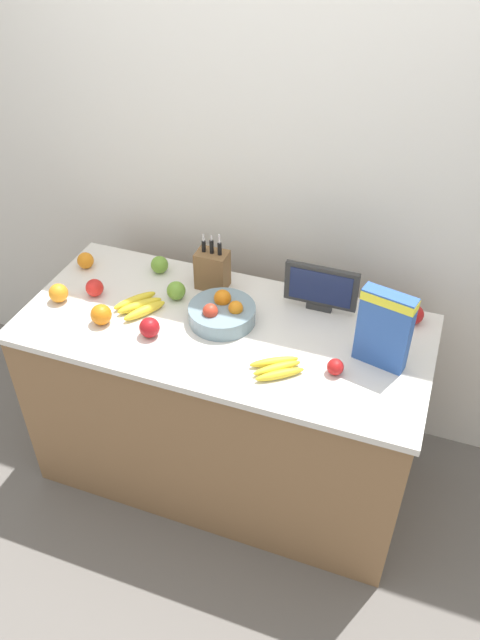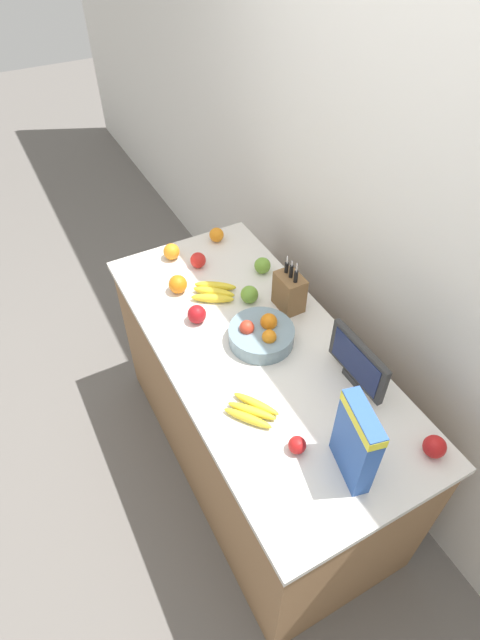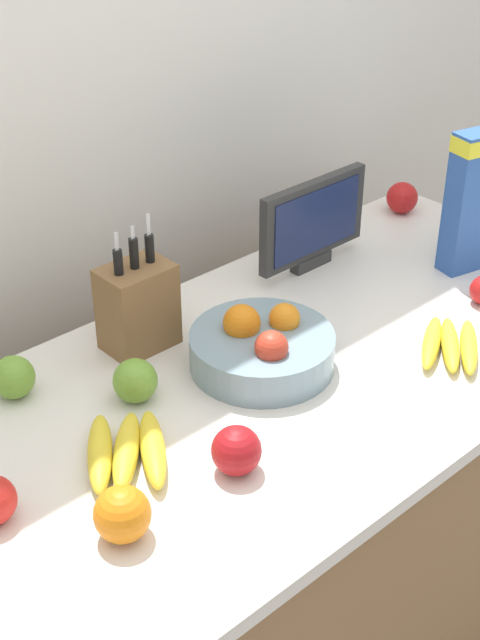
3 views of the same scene
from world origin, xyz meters
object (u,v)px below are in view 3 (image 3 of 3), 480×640
at_px(fruit_bowl, 262,347).
at_px(apple_by_knife_block, 402,198).
at_px(apple_leftmost, 13,377).
at_px(banana_bunch_left, 126,451).
at_px(banana_bunch_right, 450,344).
at_px(small_monitor, 313,222).
at_px(apple_middle, 236,450).
at_px(orange_near_bowl, 122,514).
at_px(knife_block, 138,306).
at_px(apple_rear, 135,381).

bearing_deg(fruit_bowl, apple_by_knife_block, 19.23).
bearing_deg(apple_leftmost, banana_bunch_left, -81.46).
xyz_separation_m(banana_bunch_right, apple_leftmost, (-0.71, 0.45, 0.02)).
bearing_deg(apple_by_knife_block, small_monitor, -172.83).
distance_m(small_monitor, banana_bunch_left, 0.77).
xyz_separation_m(small_monitor, apple_by_knife_block, (0.39, 0.05, -0.07)).
relative_size(apple_middle, orange_near_bowl, 0.95).
bearing_deg(apple_middle, apple_leftmost, 110.73).
xyz_separation_m(banana_bunch_right, apple_middle, (-0.54, 0.03, 0.02)).
height_order(banana_bunch_right, apple_middle, apple_middle).
relative_size(apple_leftmost, apple_middle, 0.96).
relative_size(banana_bunch_right, apple_middle, 2.62).
xyz_separation_m(small_monitor, apple_leftmost, (-0.76, 0.02, -0.07)).
relative_size(knife_block, apple_leftmost, 3.42).
distance_m(apple_leftmost, apple_by_knife_block, 1.15).
distance_m(banana_bunch_right, orange_near_bowl, 0.77).
relative_size(small_monitor, apple_rear, 3.78).
bearing_deg(banana_bunch_left, apple_by_knife_block, 15.71).
distance_m(fruit_bowl, banana_bunch_left, 0.36).
distance_m(fruit_bowl, apple_middle, 0.31).
bearing_deg(banana_bunch_left, apple_rear, 48.01).
bearing_deg(fruit_bowl, knife_block, 120.87).
bearing_deg(knife_block, apple_rear, -129.26).
bearing_deg(banana_bunch_right, apple_by_knife_block, 47.20).
xyz_separation_m(knife_block, apple_leftmost, (-0.27, 0.02, -0.05)).
bearing_deg(banana_bunch_right, small_monitor, 82.81).
height_order(banana_bunch_left, apple_leftmost, apple_leftmost).
relative_size(fruit_bowl, orange_near_bowl, 3.18).
xyz_separation_m(apple_leftmost, apple_by_knife_block, (1.15, 0.03, 0.00)).
bearing_deg(small_monitor, orange_near_bowl, -154.20).
bearing_deg(banana_bunch_left, orange_near_bowl, -127.79).
xyz_separation_m(banana_bunch_left, apple_rear, (0.11, 0.13, 0.02)).
distance_m(fruit_bowl, apple_leftmost, 0.46).
xyz_separation_m(knife_block, apple_middle, (-0.11, -0.41, -0.05)).
xyz_separation_m(apple_leftmost, apple_rear, (0.16, -0.16, 0.00)).
height_order(fruit_bowl, apple_leftmost, fruit_bowl).
relative_size(small_monitor, banana_bunch_right, 1.42).
bearing_deg(knife_block, banana_bunch_left, -130.58).
relative_size(apple_by_knife_block, orange_near_bowl, 0.92).
bearing_deg(orange_near_bowl, fruit_bowl, 21.85).
bearing_deg(apple_leftmost, apple_by_knife_block, 1.26).
height_order(fruit_bowl, apple_middle, fruit_bowl).
bearing_deg(apple_by_knife_block, orange_near_bowl, -159.76).
bearing_deg(orange_near_bowl, small_monitor, 25.80).
height_order(knife_block, small_monitor, knife_block).
bearing_deg(small_monitor, banana_bunch_left, -159.93).
bearing_deg(knife_block, apple_middle, -105.07).
bearing_deg(knife_block, orange_near_bowl, -129.67).
bearing_deg(apple_leftmost, knife_block, -4.11).
bearing_deg(orange_near_bowl, knife_block, 50.33).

